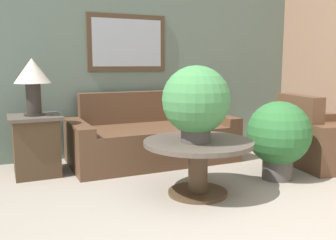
{
  "coord_description": "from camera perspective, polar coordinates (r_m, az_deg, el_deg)",
  "views": [
    {
      "loc": [
        -1.71,
        -1.69,
        1.19
      ],
      "look_at": [
        -0.08,
        1.91,
        0.58
      ],
      "focal_mm": 40.0,
      "sensor_mm": 36.0,
      "label": 1
    }
  ],
  "objects": [
    {
      "name": "wall_back",
      "position": [
        5.03,
        -4.54,
        9.99
      ],
      "size": [
        6.79,
        0.09,
        2.6
      ],
      "color": "slate",
      "rests_on": "ground_plane"
    },
    {
      "name": "couch_main",
      "position": [
        4.58,
        -2.59,
        -2.88
      ],
      "size": [
        1.95,
        0.97,
        0.82
      ],
      "color": "brown",
      "rests_on": "ground_plane"
    },
    {
      "name": "armchair",
      "position": [
        4.8,
        22.42,
        -2.98
      ],
      "size": [
        1.04,
        1.16,
        0.82
      ],
      "rotation": [
        0.0,
        0.0,
        1.43
      ],
      "color": "brown",
      "rests_on": "ground_plane"
    },
    {
      "name": "coffee_table",
      "position": [
        3.39,
        4.61,
        -5.43
      ],
      "size": [
        0.99,
        0.99,
        0.5
      ],
      "color": "#4C3823",
      "rests_on": "ground_plane"
    },
    {
      "name": "side_table",
      "position": [
        4.21,
        -19.45,
        -3.59
      ],
      "size": [
        0.53,
        0.53,
        0.64
      ],
      "color": "#4C3823",
      "rests_on": "ground_plane"
    },
    {
      "name": "table_lamp",
      "position": [
        4.13,
        -19.96,
        6.29
      ],
      "size": [
        0.37,
        0.37,
        0.59
      ],
      "color": "#2D2823",
      "rests_on": "side_table"
    },
    {
      "name": "potted_plant_on_table",
      "position": [
        3.24,
        4.3,
        2.84
      ],
      "size": [
        0.59,
        0.59,
        0.67
      ],
      "color": "#4C4742",
      "rests_on": "coffee_table"
    },
    {
      "name": "potted_plant_floor",
      "position": [
        3.97,
        16.52,
        -2.29
      ],
      "size": [
        0.65,
        0.65,
        0.81
      ],
      "color": "#4C4742",
      "rests_on": "ground_plane"
    }
  ]
}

